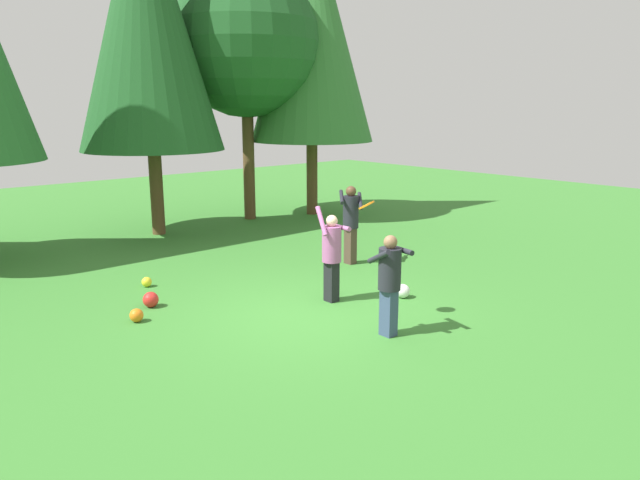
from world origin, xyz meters
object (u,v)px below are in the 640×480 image
person_thrower (332,251)px  person_bystander (351,218)px  tree_center (146,19)px  ball_orange (136,315)px  tree_right (246,43)px  ball_red (151,300)px  person_catcher (390,277)px  frisbee (367,205)px  tree_far_right (312,29)px  ball_yellow (147,282)px  ball_white (403,291)px

person_thrower → person_bystander: same height
tree_center → ball_orange: bearing=-119.3°
tree_right → ball_red: bearing=-136.6°
ball_orange → tree_right: bearing=43.6°
person_catcher → frisbee: bearing=-0.0°
tree_right → person_bystander: bearing=-103.0°
frisbee → tree_right: size_ratio=0.05×
tree_far_right → ball_yellow: bearing=-152.6°
person_catcher → tree_right: 10.80m
ball_white → tree_right: tree_right is taller
frisbee → ball_red: (-2.29, 2.92, -1.77)m
frisbee → ball_orange: bearing=139.3°
tree_center → tree_far_right: bearing=-4.9°
person_bystander → ball_white: 2.68m
frisbee → ball_white: bearing=15.8°
ball_yellow → person_catcher: bearing=-70.4°
frisbee → tree_far_right: bearing=54.6°
ball_red → ball_white: bearing=-34.6°
ball_white → frisbee: bearing=-164.2°
person_thrower → frisbee: 1.51m
tree_far_right → ball_red: bearing=-147.7°
frisbee → ball_yellow: bearing=114.2°
frisbee → tree_far_right: size_ratio=0.04×
ball_yellow → person_thrower: bearing=-54.5°
person_catcher → ball_orange: (-2.64, 3.04, -0.80)m
person_bystander → ball_orange: size_ratio=7.75×
ball_white → tree_right: size_ratio=0.03×
ball_yellow → tree_center: bearing=61.0°
person_bystander → ball_red: (-4.60, 0.19, -0.88)m
ball_red → ball_orange: 0.72m
tree_center → frisbee: bearing=-93.8°
person_catcher → tree_far_right: bearing=-21.2°
person_bystander → ball_white: bearing=18.4°
person_catcher → tree_center: (0.70, 8.99, 4.58)m
person_bystander → tree_right: tree_right is taller
person_catcher → person_bystander: size_ratio=0.91×
tree_far_right → person_catcher: bearing=-124.0°
ball_white → tree_far_right: tree_far_right is taller
ball_red → tree_center: (2.84, 5.43, 5.35)m
person_thrower → person_catcher: 1.81m
person_thrower → ball_white: size_ratio=6.76×
ball_orange → tree_far_right: size_ratio=0.02×
person_catcher → ball_white: size_ratio=6.12×
tree_right → tree_center: 3.13m
ball_yellow → tree_center: (2.38, 4.29, 5.39)m
tree_center → ball_red: bearing=-117.6°
ball_red → person_thrower: bearing=-35.1°
person_thrower → person_catcher: person_thrower is taller
tree_center → tree_far_right: (5.07, -0.44, 0.13)m
person_bystander → frisbee: 3.69m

